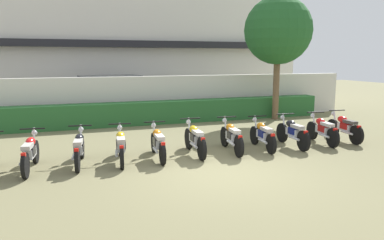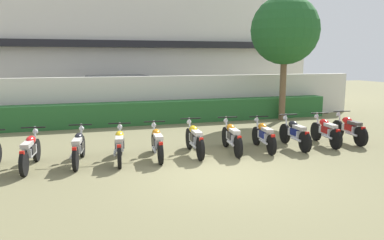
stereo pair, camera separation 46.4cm
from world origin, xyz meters
name	(u,v)px [view 1 (the left image)]	position (x,y,z in m)	size (l,w,h in m)	color
ground	(223,173)	(0.00, 0.00, 0.00)	(60.00, 60.00, 0.00)	olive
building	(119,48)	(0.00, 15.29, 3.26)	(20.64, 6.50, 6.52)	silver
compound_wall	(147,99)	(0.00, 7.91, 0.97)	(19.61, 0.30, 1.93)	silver
hedge_row	(151,113)	(0.00, 7.21, 0.47)	(15.68, 0.70, 0.93)	#28602D
parked_car	(113,96)	(-1.12, 10.10, 0.94)	(4.64, 2.40, 1.89)	navy
tree_near_inspector	(278,31)	(5.50, 6.53, 3.85)	(2.93, 2.93, 5.34)	brown
motorcycle_in_row_1	(30,152)	(-4.29, 1.81, 0.45)	(0.60, 1.90, 0.96)	black
motorcycle_in_row_2	(79,148)	(-3.14, 1.91, 0.44)	(0.60, 1.91, 0.95)	black
motorcycle_in_row_3	(121,145)	(-2.11, 1.83, 0.44)	(0.60, 1.89, 0.95)	black
motorcycle_in_row_4	(158,142)	(-1.10, 1.85, 0.44)	(0.60, 1.89, 0.95)	black
motorcycle_in_row_5	(195,139)	(-0.01, 1.92, 0.46)	(0.60, 1.95, 0.97)	black
motorcycle_in_row_6	(231,136)	(1.10, 1.86, 0.45)	(0.60, 1.93, 0.97)	black
motorcycle_in_row_7	(263,135)	(2.12, 1.83, 0.44)	(0.60, 1.83, 0.95)	black
motorcycle_in_row_8	(293,132)	(3.15, 1.79, 0.45)	(0.60, 1.90, 0.97)	black
motorcycle_in_row_9	(322,130)	(4.29, 1.83, 0.45)	(0.60, 1.83, 0.96)	black
motorcycle_in_row_10	(344,127)	(5.24, 1.93, 0.45)	(0.60, 1.85, 0.97)	black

